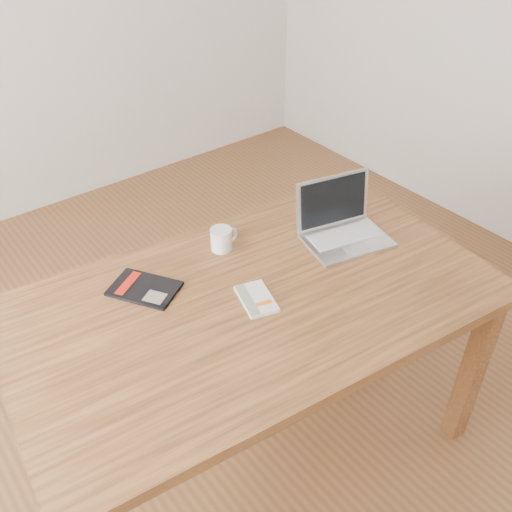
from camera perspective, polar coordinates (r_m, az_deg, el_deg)
room at (r=1.58m, az=-6.68°, el=15.61°), size 4.04×4.04×2.70m
desk at (r=1.85m, az=-0.08°, el=-6.16°), size 1.61×1.04×0.75m
white_guidebook at (r=1.77m, az=0.04°, el=-4.31°), size 0.13×0.18×0.01m
black_guidebook at (r=1.84m, az=-11.11°, el=-3.22°), size 0.23×0.25×0.01m
laptop at (r=2.05m, az=8.57°, el=3.00°), size 0.34×0.29×0.21m
coffee_mug at (r=1.97m, az=-3.43°, el=1.75°), size 0.11×0.07×0.08m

